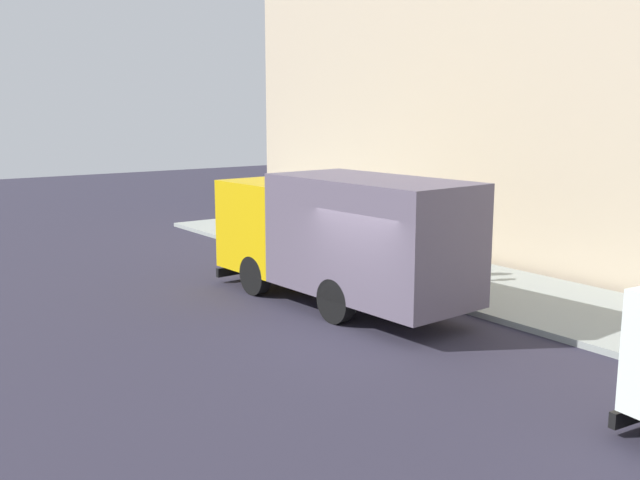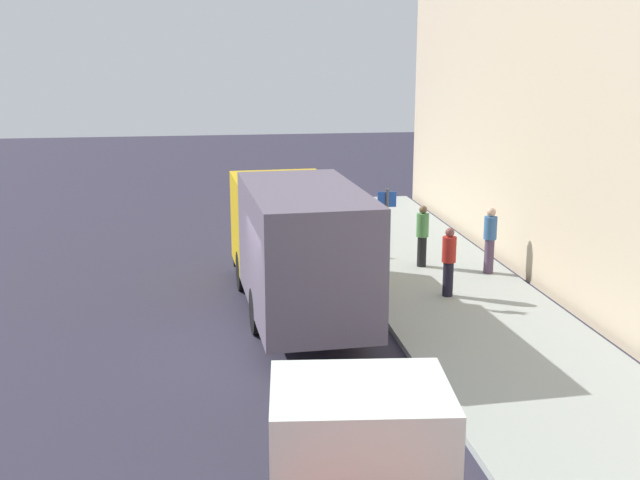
{
  "view_description": "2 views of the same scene",
  "coord_description": "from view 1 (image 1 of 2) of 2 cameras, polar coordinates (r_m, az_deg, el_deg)",
  "views": [
    {
      "loc": [
        -9.0,
        -11.16,
        4.58
      ],
      "look_at": [
        0.77,
        2.12,
        1.58
      ],
      "focal_mm": 40.25,
      "sensor_mm": 36.0,
      "label": 1
    },
    {
      "loc": [
        -0.8,
        -14.92,
        5.92
      ],
      "look_at": [
        1.77,
        2.4,
        1.59
      ],
      "focal_mm": 43.72,
      "sensor_mm": 36.0,
      "label": 2
    }
  ],
  "objects": [
    {
      "name": "pedestrian_walking",
      "position": [
        21.96,
        9.22,
        1.01
      ],
      "size": [
        0.4,
        0.4,
        1.75
      ],
      "rotation": [
        0.0,
        0.0,
        2.92
      ],
      "color": "#513C56",
      "rests_on": "sidewalk"
    },
    {
      "name": "traffic_cone_orange",
      "position": [
        21.85,
        0.52,
        -0.63
      ],
      "size": [
        0.4,
        0.4,
        0.58
      ],
      "primitive_type": "cone",
      "color": "orange",
      "rests_on": "sidewalk"
    },
    {
      "name": "building_facade",
      "position": [
        20.06,
        20.3,
        12.1
      ],
      "size": [
        0.5,
        30.0,
        10.84
      ],
      "primitive_type": "cube",
      "color": "#C4B192",
      "rests_on": "ground"
    },
    {
      "name": "ground",
      "position": [
        15.05,
        2.45,
        -7.4
      ],
      "size": [
        80.0,
        80.0,
        0.0
      ],
      "primitive_type": "plane",
      "color": "#2B2838"
    },
    {
      "name": "pedestrian_third",
      "position": [
        21.53,
        4.61,
        0.8
      ],
      "size": [
        0.47,
        0.47,
        1.68
      ],
      "rotation": [
        0.0,
        0.0,
        2.35
      ],
      "color": "black",
      "rests_on": "sidewalk"
    },
    {
      "name": "sidewalk",
      "position": [
        18.52,
        14.83,
        -4.12
      ],
      "size": [
        4.15,
        30.0,
        0.14
      ],
      "primitive_type": "cube",
      "color": "#979E98",
      "rests_on": "ground"
    },
    {
      "name": "large_utility_truck",
      "position": [
        16.78,
        1.52,
        0.49
      ],
      "size": [
        2.65,
        7.39,
        3.1
      ],
      "rotation": [
        0.0,
        0.0,
        0.05
      ],
      "color": "#E0B20B",
      "rests_on": "ground"
    },
    {
      "name": "street_sign_post",
      "position": [
        18.51,
        6.0,
        1.27
      ],
      "size": [
        0.44,
        0.08,
        2.62
      ],
      "color": "#4C5156",
      "rests_on": "sidewalk"
    },
    {
      "name": "pedestrian_standing",
      "position": [
        19.59,
        9.43,
        -0.27
      ],
      "size": [
        0.41,
        0.41,
        1.67
      ],
      "rotation": [
        0.0,
        0.0,
        3.4
      ],
      "color": "black",
      "rests_on": "sidewalk"
    }
  ]
}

